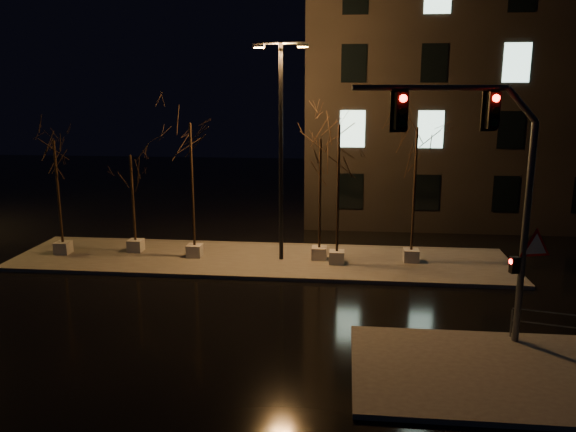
# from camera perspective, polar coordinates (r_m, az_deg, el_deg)

# --- Properties ---
(ground) EXTENTS (90.00, 90.00, 0.00)m
(ground) POSITION_cam_1_polar(r_m,az_deg,el_deg) (19.58, -5.54, -9.78)
(ground) COLOR black
(ground) RESTS_ON ground
(median) EXTENTS (22.00, 5.00, 0.15)m
(median) POSITION_cam_1_polar(r_m,az_deg,el_deg) (25.12, -2.83, -4.46)
(median) COLOR #4E4B45
(median) RESTS_ON ground
(sidewalk_corner) EXTENTS (7.00, 5.00, 0.15)m
(sidewalk_corner) POSITION_cam_1_polar(r_m,az_deg,el_deg) (16.46, 19.19, -14.73)
(sidewalk_corner) COLOR #4E4B45
(sidewalk_corner) RESTS_ON ground
(building) EXTENTS (25.00, 12.00, 15.00)m
(building) POSITION_cam_1_polar(r_m,az_deg,el_deg) (37.17, 22.51, 11.77)
(building) COLOR black
(building) RESTS_ON ground
(tree_0) EXTENTS (1.80, 1.80, 5.30)m
(tree_0) POSITION_cam_1_polar(r_m,az_deg,el_deg) (26.99, -22.52, 4.70)
(tree_0) COLOR #B0ADA5
(tree_0) RESTS_ON median
(tree_1) EXTENTS (1.80, 1.80, 4.60)m
(tree_1) POSITION_cam_1_polar(r_m,az_deg,el_deg) (26.34, -15.61, 3.86)
(tree_1) COLOR #B0ADA5
(tree_1) RESTS_ON median
(tree_2) EXTENTS (1.80, 1.80, 6.10)m
(tree_2) POSITION_cam_1_polar(r_m,az_deg,el_deg) (24.74, -9.82, 6.25)
(tree_2) COLOR #B0ADA5
(tree_2) RESTS_ON median
(tree_3) EXTENTS (1.80, 1.80, 5.46)m
(tree_3) POSITION_cam_1_polar(r_m,az_deg,el_deg) (24.09, 3.30, 5.09)
(tree_3) COLOR #B0ADA5
(tree_3) RESTS_ON median
(tree_4) EXTENTS (1.80, 1.80, 6.09)m
(tree_4) POSITION_cam_1_polar(r_m,az_deg,el_deg) (23.48, 5.18, 6.03)
(tree_4) COLOR #B0ADA5
(tree_4) RESTS_ON median
(tree_5) EXTENTS (1.80, 1.80, 5.98)m
(tree_5) POSITION_cam_1_polar(r_m,az_deg,el_deg) (24.23, 12.87, 5.76)
(tree_5) COLOR #B0ADA5
(tree_5) RESTS_ON median
(traffic_signal_mast) EXTENTS (5.92, 1.63, 7.44)m
(traffic_signal_mast) POSITION_cam_1_polar(r_m,az_deg,el_deg) (16.51, 19.85, 3.49)
(traffic_signal_mast) COLOR #515458
(traffic_signal_mast) RESTS_ON sidewalk_corner
(streetlight_main) EXTENTS (2.31, 0.51, 9.24)m
(streetlight_main) POSITION_cam_1_polar(r_m,az_deg,el_deg) (23.94, -0.73, 7.92)
(streetlight_main) COLOR black
(streetlight_main) RESTS_ON median
(guard_rail_a) EXTENTS (2.11, 0.51, 0.93)m
(guard_rail_a) POSITION_cam_1_polar(r_m,az_deg,el_deg) (18.55, 25.08, -9.75)
(guard_rail_a) COLOR #515458
(guard_rail_a) RESTS_ON sidewalk_corner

